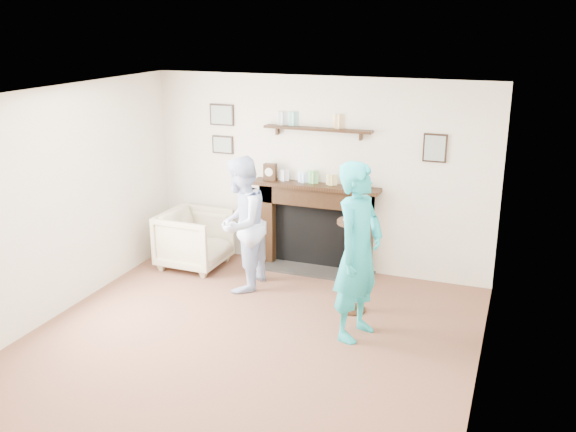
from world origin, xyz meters
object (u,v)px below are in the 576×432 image
(armchair, at_px, (196,266))
(woman, at_px, (355,334))
(man, at_px, (242,287))
(pedestal_table, at_px, (354,248))

(armchair, relative_size, woman, 0.45)
(man, bearing_deg, pedestal_table, 81.98)
(woman, bearing_deg, armchair, 80.64)
(man, height_order, woman, woman)
(armchair, height_order, woman, woman)
(woman, height_order, pedestal_table, pedestal_table)
(armchair, bearing_deg, man, -114.49)
(man, relative_size, pedestal_table, 1.33)
(man, xyz_separation_m, pedestal_table, (1.43, -0.15, 0.76))
(armchair, bearing_deg, woman, -112.66)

